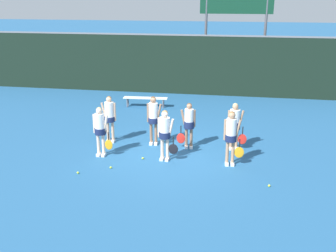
{
  "coord_description": "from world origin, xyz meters",
  "views": [
    {
      "loc": [
        2.2,
        -12.33,
        5.15
      ],
      "look_at": [
        0.01,
        0.06,
        0.93
      ],
      "focal_mm": 42.0,
      "sensor_mm": 36.0,
      "label": 1
    }
  ],
  "objects": [
    {
      "name": "ground_plane",
      "position": [
        0.0,
        0.0,
        0.0
      ],
      "size": [
        140.0,
        140.0,
        0.0
      ],
      "primitive_type": "plane",
      "color": "#235684"
    },
    {
      "name": "fence_windscreen",
      "position": [
        0.0,
        8.38,
        1.61
      ],
      "size": [
        60.0,
        0.08,
        3.19
      ],
      "color": "black",
      "rests_on": "ground_plane"
    },
    {
      "name": "scoreboard",
      "position": [
        2.0,
        9.18,
        4.59
      ],
      "size": [
        3.77,
        0.15,
        5.89
      ],
      "color": "#515156",
      "rests_on": "ground_plane"
    },
    {
      "name": "bench_courtside",
      "position": [
        -2.05,
        5.47,
        0.41
      ],
      "size": [
        2.13,
        0.49,
        0.46
      ],
      "rotation": [
        0.0,
        0.0,
        0.06
      ],
      "color": "silver",
      "rests_on": "ground_plane"
    },
    {
      "name": "player_0",
      "position": [
        -2.13,
        -0.68,
        0.99
      ],
      "size": [
        0.64,
        0.36,
        1.68
      ],
      "rotation": [
        0.0,
        0.0,
        0.02
      ],
      "color": "beige",
      "rests_on": "ground_plane"
    },
    {
      "name": "player_1",
      "position": [
        0.04,
        -0.67,
        1.0
      ],
      "size": [
        0.67,
        0.38,
        1.69
      ],
      "rotation": [
        0.0,
        0.0,
        -0.08
      ],
      "color": "beige",
      "rests_on": "ground_plane"
    },
    {
      "name": "player_2",
      "position": [
        2.14,
        -0.7,
        1.05
      ],
      "size": [
        0.66,
        0.37,
        1.77
      ],
      "rotation": [
        0.0,
        0.0,
        0.09
      ],
      "color": "tan",
      "rests_on": "ground_plane"
    },
    {
      "name": "player_3",
      "position": [
        -2.23,
        0.62,
        1.02
      ],
      "size": [
        0.67,
        0.39,
        1.72
      ],
      "rotation": [
        0.0,
        0.0,
        0.04
      ],
      "color": "tan",
      "rests_on": "ground_plane"
    },
    {
      "name": "player_4",
      "position": [
        -0.61,
        0.65,
        1.06
      ],
      "size": [
        0.64,
        0.36,
        1.78
      ],
      "rotation": [
        0.0,
        0.0,
        0.05
      ],
      "color": "#8C664C",
      "rests_on": "ground_plane"
    },
    {
      "name": "player_5",
      "position": [
        0.66,
        0.53,
        0.95
      ],
      "size": [
        0.65,
        0.36,
        1.63
      ],
      "rotation": [
        0.0,
        0.0,
        0.14
      ],
      "color": "#8C664C",
      "rests_on": "ground_plane"
    },
    {
      "name": "player_6",
      "position": [
        2.23,
        0.68,
        0.98
      ],
      "size": [
        0.68,
        0.4,
        1.66
      ],
      "rotation": [
        0.0,
        0.0,
        0.15
      ],
      "color": "tan",
      "rests_on": "ground_plane"
    },
    {
      "name": "tennis_ball_0",
      "position": [
        -2.49,
        1.58,
        0.03
      ],
      "size": [
        0.06,
        0.06,
        0.06
      ],
      "primitive_type": "sphere",
      "color": "#CCE033",
      "rests_on": "ground_plane"
    },
    {
      "name": "tennis_ball_1",
      "position": [
        -1.5,
        -1.63,
        0.03
      ],
      "size": [
        0.07,
        0.07,
        0.07
      ],
      "primitive_type": "sphere",
      "color": "#CCE033",
      "rests_on": "ground_plane"
    },
    {
      "name": "tennis_ball_2",
      "position": [
        -0.69,
        -0.74,
        0.03
      ],
      "size": [
        0.07,
        0.07,
        0.07
      ],
      "primitive_type": "sphere",
      "color": "#CCE033",
      "rests_on": "ground_plane"
    },
    {
      "name": "tennis_ball_3",
      "position": [
        -2.37,
        -2.16,
        0.03
      ],
      "size": [
        0.07,
        0.07,
        0.07
      ],
      "primitive_type": "sphere",
      "color": "#CCE033",
      "rests_on": "ground_plane"
    },
    {
      "name": "tennis_ball_4",
      "position": [
        3.28,
        -2.03,
        0.03
      ],
      "size": [
        0.07,
        0.07,
        0.07
      ],
      "primitive_type": "sphere",
      "color": "#CCE033",
      "rests_on": "ground_plane"
    }
  ]
}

